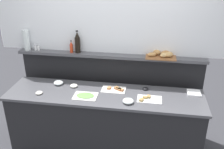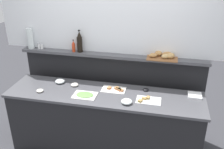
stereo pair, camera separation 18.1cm
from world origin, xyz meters
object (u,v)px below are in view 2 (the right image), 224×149
object	(u,v)px
condiment_bowl_teal	(40,91)
napkin_stack	(195,95)
sandwich_platter_front	(115,89)
glass_bowl_large	(127,102)
cold_cuts_platter	(85,95)
condiment_bowl_dark	(146,90)
condiment_bowl_cream	(75,85)
hot_sauce_bottle	(74,46)
salt_shaker	(39,46)
wine_bottle_dark	(80,42)
pepper_shaker	(42,46)
water_carafe	(30,38)
sandwich_platter_rear	(148,100)
glass_bowl_medium	(60,81)
bread_basket	(163,56)

from	to	relation	value
condiment_bowl_teal	napkin_stack	distance (m)	2.01
sandwich_platter_front	glass_bowl_large	bearing A→B (deg)	-54.72
cold_cuts_platter	sandwich_platter_front	bearing A→B (deg)	33.49
condiment_bowl_teal	condiment_bowl_dark	bearing A→B (deg)	13.78
condiment_bowl_cream	napkin_stack	xyz separation A→B (m)	(1.59, 0.06, -0.01)
hot_sauce_bottle	salt_shaker	xyz separation A→B (m)	(-0.54, 0.01, -0.03)
glass_bowl_large	condiment_bowl_teal	size ratio (longest dim) A/B	1.50
wine_bottle_dark	pepper_shaker	size ratio (longest dim) A/B	3.63
condiment_bowl_dark	napkin_stack	distance (m)	0.62
cold_cuts_platter	pepper_shaker	world-z (taller)	pepper_shaker
pepper_shaker	water_carafe	world-z (taller)	water_carafe
salt_shaker	water_carafe	size ratio (longest dim) A/B	0.29
sandwich_platter_rear	cold_cuts_platter	xyz separation A→B (m)	(-0.80, -0.04, 0.00)
glass_bowl_medium	hot_sauce_bottle	world-z (taller)	hot_sauce_bottle
sandwich_platter_rear	condiment_bowl_cream	bearing A→B (deg)	169.57
sandwich_platter_rear	bread_basket	distance (m)	0.66
wine_bottle_dark	salt_shaker	world-z (taller)	wine_bottle_dark
glass_bowl_large	hot_sauce_bottle	size ratio (longest dim) A/B	0.78
wine_bottle_dark	salt_shaker	distance (m)	0.64
sandwich_platter_front	condiment_bowl_cream	xyz separation A→B (m)	(-0.56, 0.01, 0.01)
condiment_bowl_dark	napkin_stack	bearing A→B (deg)	-1.70
condiment_bowl_teal	salt_shaker	distance (m)	0.74
glass_bowl_medium	wine_bottle_dark	world-z (taller)	wine_bottle_dark
cold_cuts_platter	glass_bowl_medium	size ratio (longest dim) A/B	2.26
bread_basket	glass_bowl_medium	bearing A→B (deg)	-169.01
condiment_bowl_teal	napkin_stack	bearing A→B (deg)	9.01
water_carafe	bread_basket	bearing A→B (deg)	0.20
napkin_stack	water_carafe	bearing A→B (deg)	174.03
glass_bowl_large	condiment_bowl_teal	world-z (taller)	glass_bowl_large
sandwich_platter_rear	wine_bottle_dark	xyz separation A→B (m)	(-1.02, 0.49, 0.52)
pepper_shaker	napkin_stack	bearing A→B (deg)	-6.42
glass_bowl_medium	water_carafe	distance (m)	0.78
cold_cuts_platter	condiment_bowl_teal	size ratio (longest dim) A/B	3.28
salt_shaker	cold_cuts_platter	bearing A→B (deg)	-32.03
cold_cuts_platter	hot_sauce_bottle	bearing A→B (deg)	120.89
glass_bowl_large	bread_basket	bearing A→B (deg)	58.13
sandwich_platter_front	condiment_bowl_teal	distance (m)	0.98
cold_cuts_platter	condiment_bowl_cream	bearing A→B (deg)	133.60
condiment_bowl_teal	bread_basket	bearing A→B (deg)	20.17
condiment_bowl_cream	cold_cuts_platter	bearing A→B (deg)	-46.40
condiment_bowl_teal	water_carafe	distance (m)	0.85
glass_bowl_large	condiment_bowl_teal	distance (m)	1.16
salt_shaker	sandwich_platter_rear	bearing A→B (deg)	-16.51
sandwich_platter_rear	wine_bottle_dark	bearing A→B (deg)	154.34
sandwich_platter_front	napkin_stack	distance (m)	1.03
salt_shaker	bread_basket	bearing A→B (deg)	0.21
sandwich_platter_front	water_carafe	size ratio (longest dim) A/B	1.07
condiment_bowl_teal	napkin_stack	xyz separation A→B (m)	(1.98, 0.31, -0.00)
condiment_bowl_cream	bread_basket	xyz separation A→B (m)	(1.15, 0.31, 0.40)
glass_bowl_large	water_carafe	world-z (taller)	water_carafe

